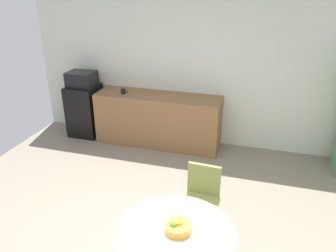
{
  "coord_description": "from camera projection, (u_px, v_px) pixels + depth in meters",
  "views": [
    {
      "loc": [
        1.06,
        -2.48,
        2.75
      ],
      "look_at": [
        -0.07,
        1.37,
        0.95
      ],
      "focal_mm": 35.85,
      "sensor_mm": 36.0,
      "label": 1
    }
  ],
  "objects": [
    {
      "name": "mini_fridge",
      "position": [
        85.0,
        110.0,
        6.22
      ],
      "size": [
        0.54,
        0.54,
        0.94
      ],
      "primitive_type": "cube",
      "color": "black",
      "rests_on": "ground_plane"
    },
    {
      "name": "fruit_bowl",
      "position": [
        178.0,
        227.0,
        2.87
      ],
      "size": [
        0.23,
        0.23,
        0.11
      ],
      "color": "gold",
      "rests_on": "round_table"
    },
    {
      "name": "chair_olive",
      "position": [
        202.0,
        192.0,
        3.77
      ],
      "size": [
        0.44,
        0.44,
        0.83
      ],
      "color": "silver",
      "rests_on": "ground_plane"
    },
    {
      "name": "wall_back",
      "position": [
        199.0,
        70.0,
        5.66
      ],
      "size": [
        6.0,
        0.1,
        2.6
      ],
      "primitive_type": "cube",
      "color": "silver",
      "rests_on": "ground_plane"
    },
    {
      "name": "round_table",
      "position": [
        175.0,
        245.0,
        2.92
      ],
      "size": [
        1.06,
        1.06,
        0.75
      ],
      "color": "silver",
      "rests_on": "ground_plane"
    },
    {
      "name": "microwave",
      "position": [
        82.0,
        79.0,
        5.98
      ],
      "size": [
        0.48,
        0.38,
        0.26
      ],
      "primitive_type": "cube",
      "color": "black",
      "rests_on": "mini_fridge"
    },
    {
      "name": "counter_block",
      "position": [
        158.0,
        120.0,
        5.86
      ],
      "size": [
        2.16,
        0.6,
        0.9
      ],
      "primitive_type": "cube",
      "color": "brown",
      "rests_on": "ground_plane"
    },
    {
      "name": "mug_white",
      "position": [
        123.0,
        91.0,
        5.74
      ],
      "size": [
        0.13,
        0.08,
        0.09
      ],
      "color": "black",
      "rests_on": "counter_block"
    }
  ]
}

